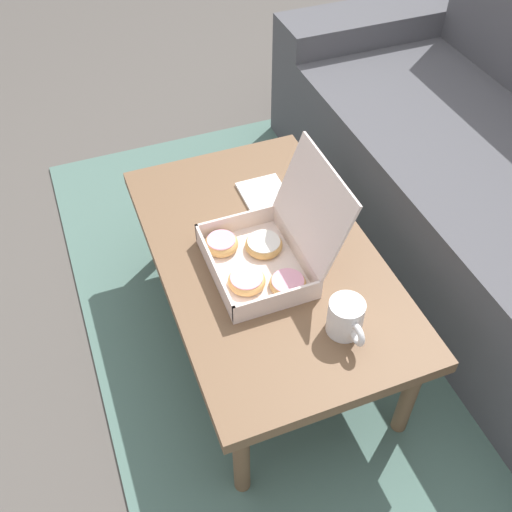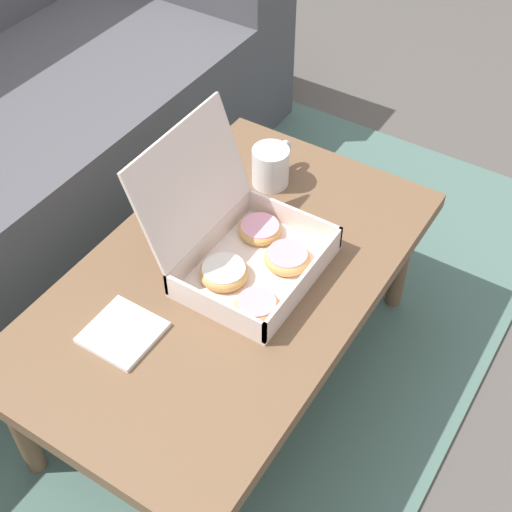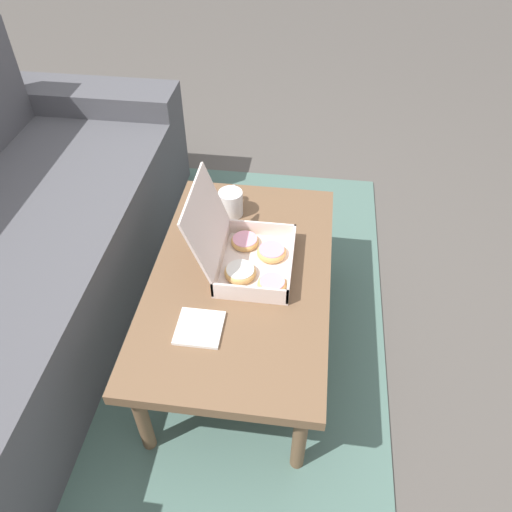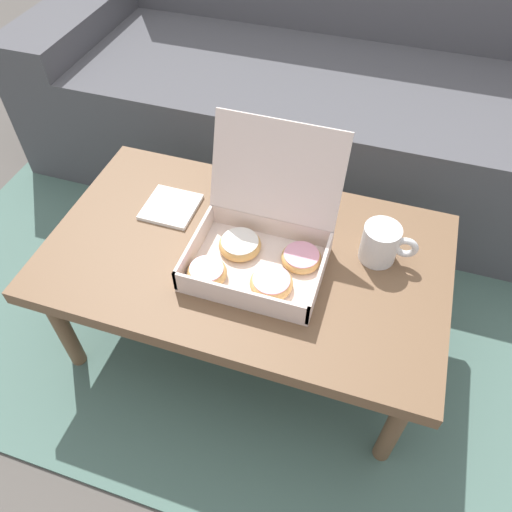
% 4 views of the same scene
% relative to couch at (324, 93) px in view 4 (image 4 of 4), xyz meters
% --- Properties ---
extents(ground_plane, '(12.00, 12.00, 0.00)m').
position_rel_couch_xyz_m(ground_plane, '(0.00, -0.83, -0.30)').
color(ground_plane, '#514C47').
extents(area_rug, '(2.32, 1.93, 0.01)m').
position_rel_couch_xyz_m(area_rug, '(0.00, -0.53, -0.30)').
color(area_rug, '#4C6B60').
rests_on(area_rug, ground_plane).
extents(couch, '(2.20, 0.86, 0.91)m').
position_rel_couch_xyz_m(couch, '(0.00, 0.00, 0.00)').
color(couch, '#4C4C51').
rests_on(couch, ground_plane).
extents(coffee_table, '(1.02, 0.61, 0.39)m').
position_rel_couch_xyz_m(coffee_table, '(0.00, -0.94, 0.05)').
color(coffee_table, brown).
rests_on(coffee_table, ground_plane).
extents(pastry_box, '(0.33, 0.33, 0.30)m').
position_rel_couch_xyz_m(pastry_box, '(0.04, -0.96, 0.14)').
color(pastry_box, silver).
rests_on(pastry_box, coffee_table).
extents(coffee_mug, '(0.14, 0.09, 0.10)m').
position_rel_couch_xyz_m(coffee_mug, '(0.32, -0.86, 0.14)').
color(coffee_mug, white).
rests_on(coffee_mug, coffee_table).
extents(napkin_stack, '(0.14, 0.14, 0.01)m').
position_rel_couch_xyz_m(napkin_stack, '(-0.25, -0.85, 0.09)').
color(napkin_stack, white).
rests_on(napkin_stack, coffee_table).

